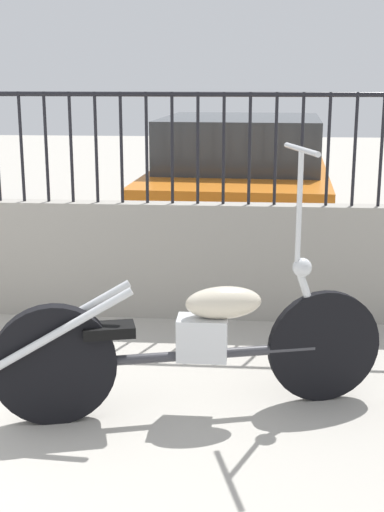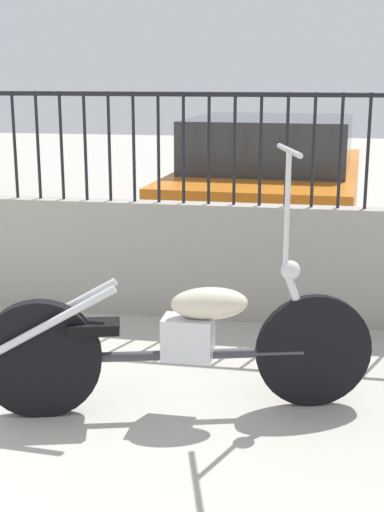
{
  "view_description": "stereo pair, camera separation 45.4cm",
  "coord_description": "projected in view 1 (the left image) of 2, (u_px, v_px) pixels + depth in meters",
  "views": [
    {
      "loc": [
        2.62,
        -2.54,
        1.85
      ],
      "look_at": [
        2.25,
        1.99,
        0.7
      ],
      "focal_mm": 50.0,
      "sensor_mm": 36.0,
      "label": 1
    },
    {
      "loc": [
        3.07,
        -2.48,
        1.85
      ],
      "look_at": [
        2.25,
        1.99,
        0.7
      ],
      "focal_mm": 50.0,
      "sensor_mm": 36.0,
      "label": 2
    }
  ],
  "objects": [
    {
      "name": "motorcycle_dark_grey",
      "position": [
        176.0,
        342.0,
        3.95
      ],
      "size": [
        2.16,
        0.78,
        1.49
      ],
      "rotation": [
        0.0,
        0.0,
        0.26
      ],
      "color": "black",
      "rests_on": "ground_plane"
    },
    {
      "name": "car_orange",
      "position": [
        241.0,
        182.0,
        7.91
      ],
      "size": [
        2.03,
        4.05,
        1.43
      ],
      "rotation": [
        0.0,
        0.0,
        1.52
      ],
      "color": "black",
      "rests_on": "ground_plane"
    }
  ]
}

